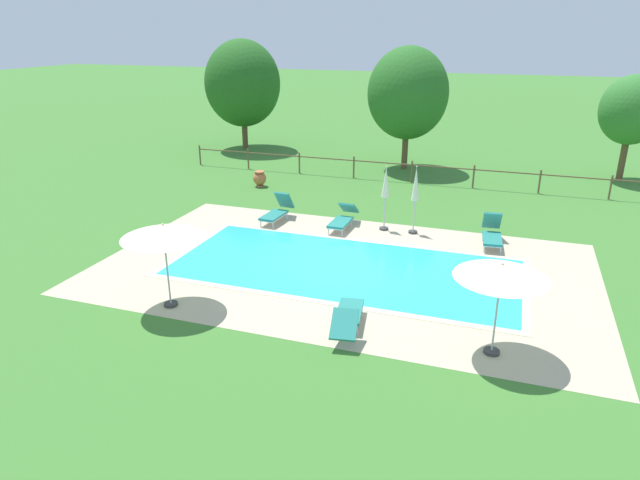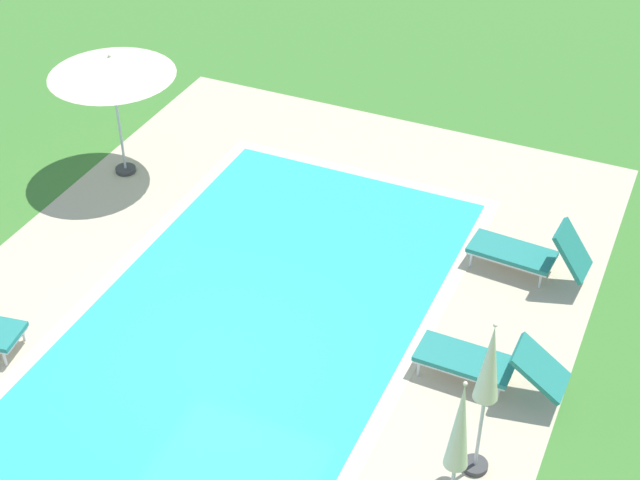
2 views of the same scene
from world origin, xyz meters
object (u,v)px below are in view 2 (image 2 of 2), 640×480
patio_umbrella_open_foreground (111,67)px  patio_umbrella_closed_row_mid_west (488,373)px  sun_lounger_north_near_steps (486,363)px  sun_lounger_north_end (529,252)px  patio_umbrella_closed_row_west (458,437)px

patio_umbrella_open_foreground → patio_umbrella_closed_row_mid_west: (3.94, 7.63, -0.45)m
sun_lounger_north_near_steps → sun_lounger_north_end: size_ratio=1.09×
sun_lounger_north_near_steps → patio_umbrella_closed_row_mid_west: bearing=12.1°
sun_lounger_north_end → patio_umbrella_open_foreground: (0.07, -7.25, 1.66)m
sun_lounger_north_near_steps → patio_umbrella_open_foreground: (-2.49, -7.32, 1.69)m
patio_umbrella_open_foreground → sun_lounger_north_end: bearing=90.5°
sun_lounger_north_end → sun_lounger_north_near_steps: bearing=1.6°
patio_umbrella_closed_row_mid_west → sun_lounger_north_end: bearing=-174.6°
sun_lounger_north_near_steps → patio_umbrella_closed_row_west: (2.51, 0.29, 1.25)m
patio_umbrella_closed_row_mid_west → patio_umbrella_closed_row_west: bearing=-1.0°
patio_umbrella_open_foreground → patio_umbrella_closed_row_west: patio_umbrella_closed_row_west is taller
patio_umbrella_closed_row_west → patio_umbrella_closed_row_mid_west: patio_umbrella_closed_row_west is taller
sun_lounger_north_near_steps → patio_umbrella_closed_row_mid_west: 1.94m
sun_lounger_north_end → patio_umbrella_closed_row_west: size_ratio=0.76×
patio_umbrella_closed_row_west → patio_umbrella_closed_row_mid_west: 1.05m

